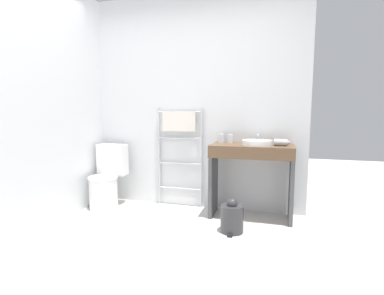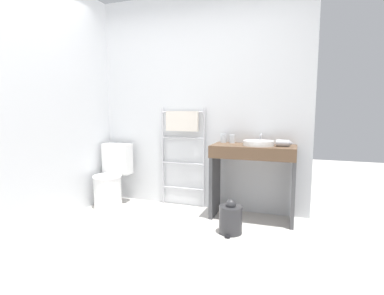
{
  "view_description": "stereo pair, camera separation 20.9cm",
  "coord_description": "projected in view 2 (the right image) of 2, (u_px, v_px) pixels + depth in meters",
  "views": [
    {
      "loc": [
        1.02,
        -2.03,
        1.24
      ],
      "look_at": [
        0.16,
        1.03,
        0.83
      ],
      "focal_mm": 28.0,
      "sensor_mm": 36.0,
      "label": 1
    },
    {
      "loc": [
        1.21,
        -1.96,
        1.24
      ],
      "look_at": [
        0.16,
        1.03,
        0.83
      ],
      "focal_mm": 28.0,
      "sensor_mm": 36.0,
      "label": 2
    }
  ],
  "objects": [
    {
      "name": "wall_back",
      "position": [
        197.0,
        103.0,
        3.77
      ],
      "size": [
        2.77,
        0.12,
        2.63
      ],
      "primitive_type": "cube",
      "color": "silver",
      "rests_on": "ground_plane"
    },
    {
      "name": "cup_near_wall",
      "position": [
        224.0,
        138.0,
        3.57
      ],
      "size": [
        0.07,
        0.07,
        0.1
      ],
      "color": "silver",
      "rests_on": "vanity_counter"
    },
    {
      "name": "towel_radiator",
      "position": [
        182.0,
        134.0,
        3.76
      ],
      "size": [
        0.59,
        0.06,
        1.26
      ],
      "color": "silver",
      "rests_on": "ground_plane"
    },
    {
      "name": "trash_bin",
      "position": [
        231.0,
        219.0,
        3.0
      ],
      "size": [
        0.23,
        0.27,
        0.35
      ],
      "color": "#333335",
      "rests_on": "ground_plane"
    },
    {
      "name": "faucet",
      "position": [
        261.0,
        137.0,
        3.44
      ],
      "size": [
        0.02,
        0.1,
        0.12
      ],
      "color": "silver",
      "rests_on": "vanity_counter"
    },
    {
      "name": "hair_dryer",
      "position": [
        283.0,
        143.0,
        3.19
      ],
      "size": [
        0.18,
        0.17,
        0.07
      ],
      "color": "#B7B7BC",
      "rests_on": "vanity_counter"
    },
    {
      "name": "ground_plane",
      "position": [
        131.0,
        265.0,
        2.4
      ],
      "size": [
        12.0,
        12.0,
        0.0
      ],
      "primitive_type": "plane",
      "color": "silver"
    },
    {
      "name": "vanity_counter",
      "position": [
        253.0,
        170.0,
        3.33
      ],
      "size": [
        0.92,
        0.44,
        0.85
      ],
      "color": "brown",
      "rests_on": "ground_plane"
    },
    {
      "name": "wall_side",
      "position": [
        63.0,
        103.0,
        3.41
      ],
      "size": [
        0.12,
        2.33,
        2.63
      ],
      "primitive_type": "cube",
      "color": "silver",
      "rests_on": "ground_plane"
    },
    {
      "name": "sink_basin",
      "position": [
        258.0,
        143.0,
        3.27
      ],
      "size": [
        0.34,
        0.34,
        0.06
      ],
      "color": "white",
      "rests_on": "vanity_counter"
    },
    {
      "name": "toilet",
      "position": [
        111.0,
        180.0,
        3.86
      ],
      "size": [
        0.37,
        0.51,
        0.8
      ],
      "color": "white",
      "rests_on": "ground_plane"
    },
    {
      "name": "cup_near_edge",
      "position": [
        232.0,
        139.0,
        3.5
      ],
      "size": [
        0.06,
        0.06,
        0.1
      ],
      "color": "silver",
      "rests_on": "vanity_counter"
    }
  ]
}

